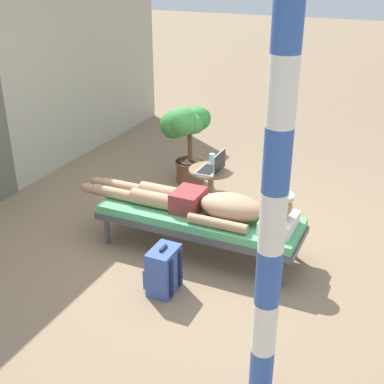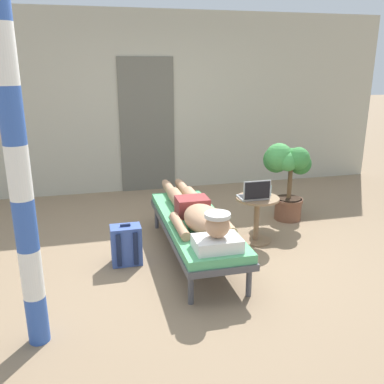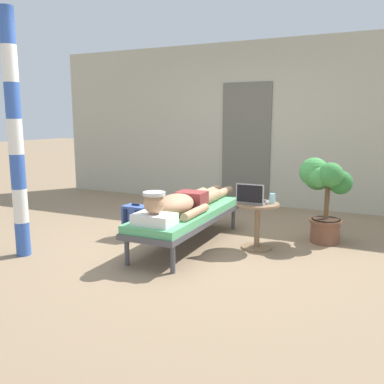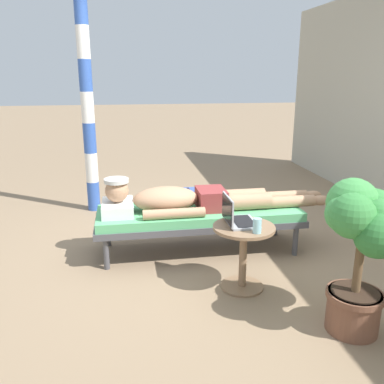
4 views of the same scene
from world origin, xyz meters
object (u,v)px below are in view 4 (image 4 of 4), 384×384
side_table (243,246)px  drink_glass (257,226)px  porch_post (88,107)px  lounge_chair (199,216)px  potted_plant (361,235)px  laptop (236,217)px  person_reclining (190,199)px  backpack (189,208)px

side_table → drink_glass: drink_glass is taller
side_table → porch_post: 2.72m
side_table → porch_post: (-2.22, -1.28, 0.91)m
lounge_chair → porch_post: bearing=-143.4°
side_table → drink_glass: 0.27m
drink_glass → potted_plant: 0.71m
porch_post → drink_glass: bearing=29.4°
side_table → laptop: 0.24m
laptop → potted_plant: size_ratio=0.31×
drink_glass → porch_post: (-2.37, -1.33, 0.69)m
person_reclining → backpack: person_reclining is taller
person_reclining → porch_post: porch_post is taller
lounge_chair → backpack: backpack is taller
backpack → porch_post: porch_post is taller
person_reclining → side_table: person_reclining is taller
laptop → porch_post: bearing=-150.4°
side_table → potted_plant: 0.91m
side_table → porch_post: porch_post is taller
backpack → potted_plant: 2.29m
laptop → drink_glass: 0.23m
drink_glass → lounge_chair: bearing=-164.3°
lounge_chair → backpack: (-0.71, 0.02, -0.15)m
backpack → porch_post: 1.70m
person_reclining → porch_post: 1.91m
lounge_chair → porch_post: size_ratio=0.77×
person_reclining → drink_glass: 0.98m
laptop → drink_glass: bearing=26.3°
person_reclining → side_table: bearing=20.8°
person_reclining → laptop: laptop is taller
side_table → backpack: side_table is taller
laptop → lounge_chair: bearing=-167.7°
lounge_chair → potted_plant: size_ratio=1.93×
laptop → potted_plant: 0.93m
porch_post → person_reclining: bearing=34.3°
drink_glass → backpack: size_ratio=0.26×
lounge_chair → laptop: (0.71, 0.15, 0.24)m
potted_plant → lounge_chair: bearing=-150.7°
laptop → backpack: size_ratio=0.73×
lounge_chair → laptop: laptop is taller
lounge_chair → potted_plant: potted_plant is taller
porch_post → side_table: bearing=30.0°
side_table → lounge_chair: bearing=-165.0°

